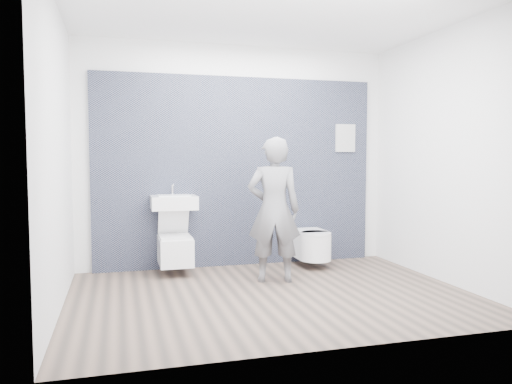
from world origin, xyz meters
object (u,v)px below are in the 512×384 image
object	(u,v)px
toilet_square	(175,249)
visitor	(274,210)
washbasin	(174,202)
toilet_rounded	(312,245)

from	to	relation	value
toilet_square	visitor	xyz separation A→B (m)	(1.02, -0.65, 0.50)
washbasin	toilet_square	bearing A→B (deg)	-90.00
toilet_square	visitor	distance (m)	1.31
toilet_rounded	visitor	world-z (taller)	visitor
washbasin	toilet_rounded	size ratio (longest dim) A/B	0.82
toilet_square	toilet_rounded	size ratio (longest dim) A/B	1.07
washbasin	toilet_square	distance (m)	0.55
toilet_square	toilet_rounded	bearing A→B (deg)	-1.93
washbasin	toilet_rounded	bearing A→B (deg)	-4.31
washbasin	visitor	xyz separation A→B (m)	(1.02, -0.72, -0.05)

